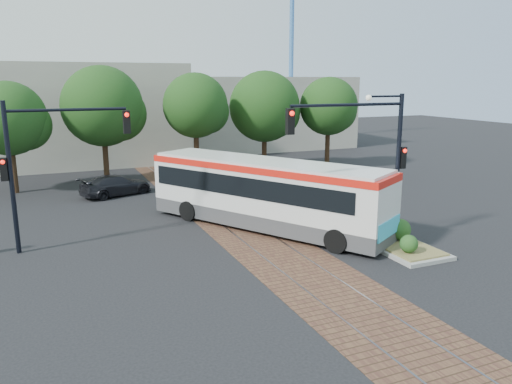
% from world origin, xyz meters
% --- Properties ---
extents(ground, '(120.00, 120.00, 0.00)m').
position_xyz_m(ground, '(0.00, 0.00, 0.00)').
color(ground, black).
rests_on(ground, ground).
extents(trackbed, '(3.60, 40.00, 0.02)m').
position_xyz_m(trackbed, '(0.00, 4.00, 0.01)').
color(trackbed, brown).
rests_on(trackbed, ground).
extents(tree_row, '(26.40, 5.60, 7.67)m').
position_xyz_m(tree_row, '(1.21, 16.42, 4.85)').
color(tree_row, '#382314').
rests_on(tree_row, ground).
extents(warehouses, '(40.00, 13.00, 8.00)m').
position_xyz_m(warehouses, '(-0.53, 28.75, 3.81)').
color(warehouses, '#ADA899').
rests_on(warehouses, ground).
extents(crane, '(8.00, 0.50, 18.00)m').
position_xyz_m(crane, '(18.00, 34.00, 10.88)').
color(crane, '#3F72B2').
rests_on(crane, ground).
extents(city_bus, '(8.27, 11.46, 3.18)m').
position_xyz_m(city_bus, '(0.92, 3.27, 1.77)').
color(city_bus, '#404043').
rests_on(city_bus, ground).
extents(traffic_island, '(2.20, 5.20, 1.13)m').
position_xyz_m(traffic_island, '(4.82, -0.90, 0.33)').
color(traffic_island, gray).
rests_on(traffic_island, ground).
extents(signal_pole_main, '(5.49, 0.46, 6.00)m').
position_xyz_m(signal_pole_main, '(3.86, -0.81, 4.16)').
color(signal_pole_main, black).
rests_on(signal_pole_main, ground).
extents(signal_pole_left, '(4.99, 0.34, 6.00)m').
position_xyz_m(signal_pole_left, '(-8.37, 4.00, 3.86)').
color(signal_pole_left, black).
rests_on(signal_pole_left, ground).
extents(parked_car, '(4.58, 3.07, 1.23)m').
position_xyz_m(parked_car, '(-4.46, 12.86, 0.62)').
color(parked_car, black).
rests_on(parked_car, ground).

